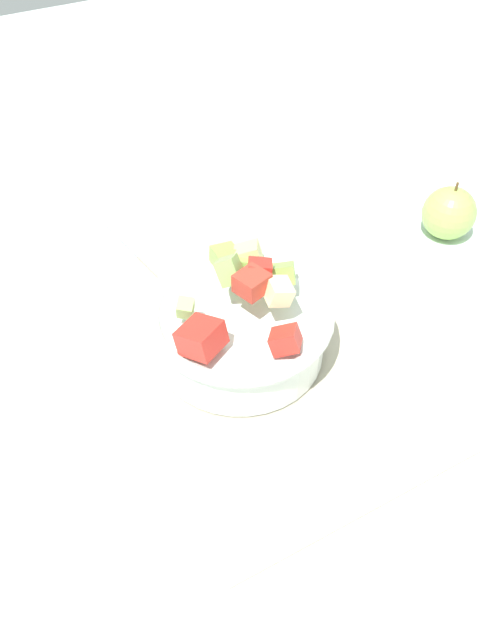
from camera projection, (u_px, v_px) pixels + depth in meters
The scene contains 5 objects.
ground_plane at pixel (255, 354), 0.73m from camera, with size 2.40×2.40×0.00m, color silver.
placemat at pixel (255, 352), 0.73m from camera, with size 0.45×0.31×0.01m, color #BCB299.
salad_bowl at pixel (240, 325), 0.70m from camera, with size 0.21×0.21×0.13m.
serving_spoon at pixel (157, 265), 0.82m from camera, with size 0.21×0.06×0.01m.
whole_apple at pixel (449, 213), 0.86m from camera, with size 0.07×0.07×0.09m.
Camera 1 is at (0.42, -0.24, 0.55)m, focal length 35.14 mm.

